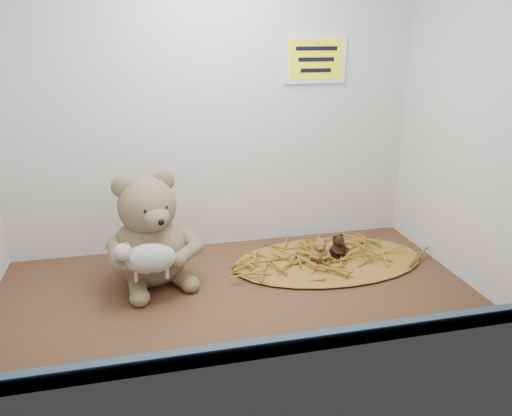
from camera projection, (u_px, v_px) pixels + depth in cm
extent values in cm
cube|color=#442917|center=(235.00, 289.00, 128.46)|extent=(120.00, 60.00, 0.40)
cube|color=silver|center=(213.00, 97.00, 140.94)|extent=(120.00, 0.40, 90.00)
cube|color=silver|center=(465.00, 105.00, 126.33)|extent=(0.40, 60.00, 90.00)
cube|color=#334A62|center=(262.00, 348.00, 101.44)|extent=(119.28, 2.20, 3.60)
ellipsoid|color=brown|center=(328.00, 260.00, 143.22)|extent=(55.66, 32.32, 1.08)
cube|color=yellow|center=(316.00, 59.00, 143.50)|extent=(16.00, 1.20, 11.00)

